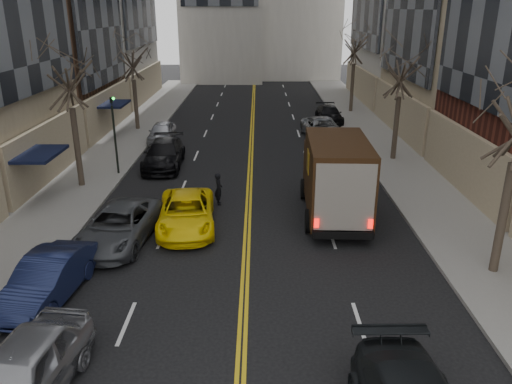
# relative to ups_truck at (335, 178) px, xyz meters

# --- Properties ---
(sidewalk_left) EXTENTS (4.00, 66.00, 0.15)m
(sidewalk_left) POSITION_rel_ups_truck_xyz_m (-12.88, 10.76, -1.76)
(sidewalk_left) COLOR slate
(sidewalk_left) RESTS_ON ground
(sidewalk_right) EXTENTS (4.00, 66.00, 0.15)m
(sidewalk_right) POSITION_rel_ups_truck_xyz_m (5.12, 10.76, -1.76)
(sidewalk_right) COLOR slate
(sidewalk_right) RESTS_ON ground
(tree_lf_mid) EXTENTS (3.20, 3.20, 8.91)m
(tree_lf_mid) POSITION_rel_ups_truck_xyz_m (-12.68, 3.76, 4.76)
(tree_lf_mid) COLOR #382D23
(tree_lf_mid) RESTS_ON sidewalk_left
(tree_lf_far) EXTENTS (3.20, 3.20, 8.12)m
(tree_lf_far) POSITION_rel_ups_truck_xyz_m (-12.68, 16.76, 4.19)
(tree_lf_far) COLOR #382D23
(tree_lf_far) RESTS_ON sidewalk_left
(tree_rt_mid) EXTENTS (3.20, 3.20, 8.32)m
(tree_rt_mid) POSITION_rel_ups_truck_xyz_m (4.92, 8.76, 4.33)
(tree_rt_mid) COLOR #382D23
(tree_rt_mid) RESTS_ON sidewalk_right
(tree_rt_far) EXTENTS (3.20, 3.20, 9.11)m
(tree_rt_far) POSITION_rel_ups_truck_xyz_m (4.92, 23.76, 4.90)
(tree_rt_far) COLOR #382D23
(tree_rt_far) RESTS_ON sidewalk_right
(traffic_signal) EXTENTS (0.29, 0.26, 4.70)m
(traffic_signal) POSITION_rel_ups_truck_xyz_m (-11.27, 5.75, 0.98)
(traffic_signal) COLOR black
(traffic_signal) RESTS_ON sidewalk_left
(ups_truck) EXTENTS (2.92, 6.74, 3.65)m
(ups_truck) POSITION_rel_ups_truck_xyz_m (0.00, 0.00, 0.00)
(ups_truck) COLOR black
(ups_truck) RESTS_ON ground
(taxi) EXTENTS (2.80, 5.25, 1.40)m
(taxi) POSITION_rel_ups_truck_xyz_m (-6.47, -1.33, -1.14)
(taxi) COLOR yellow
(taxi) RESTS_ON ground
(pedestrian) EXTENTS (0.48, 0.63, 1.55)m
(pedestrian) POSITION_rel_ups_truck_xyz_m (-5.30, 1.42, -1.06)
(pedestrian) COLOR black
(pedestrian) RESTS_ON ground
(parked_lf_a) EXTENTS (2.45, 4.92, 1.61)m
(parked_lf_a) POSITION_rel_ups_truck_xyz_m (-8.98, -11.46, -1.03)
(parked_lf_a) COLOR #94959A
(parked_lf_a) RESTS_ON ground
(parked_lf_b) EXTENTS (2.03, 4.57, 1.46)m
(parked_lf_b) POSITION_rel_ups_truck_xyz_m (-10.18, -6.90, -1.11)
(parked_lf_b) COLOR #111737
(parked_lf_b) RESTS_ON ground
(parked_lf_c) EXTENTS (2.92, 5.40, 1.44)m
(parked_lf_c) POSITION_rel_ups_truck_xyz_m (-8.98, -2.75, -1.12)
(parked_lf_c) COLOR #44474B
(parked_lf_c) RESTS_ON ground
(parked_lf_d) EXTENTS (2.32, 5.33, 1.53)m
(parked_lf_d) POSITION_rel_ups_truck_xyz_m (-8.98, 7.43, -1.07)
(parked_lf_d) COLOR black
(parked_lf_d) RESTS_ON ground
(parked_lf_e) EXTENTS (1.64, 4.02, 1.37)m
(parked_lf_e) POSITION_rel_ups_truck_xyz_m (-10.18, 13.34, -1.15)
(parked_lf_e) COLOR #ADAEB5
(parked_lf_e) RESTS_ON ground
(parked_rt_a) EXTENTS (2.10, 4.87, 1.56)m
(parked_rt_a) POSITION_rel_ups_truck_xyz_m (2.10, 8.69, -1.06)
(parked_rt_a) COLOR #53555B
(parked_rt_a) RESTS_ON ground
(parked_rt_b) EXTENTS (2.99, 5.52, 1.47)m
(parked_rt_b) POSITION_rel_ups_truck_xyz_m (1.22, 14.22, -1.10)
(parked_rt_b) COLOR #9A9DA1
(parked_rt_b) RESTS_ON ground
(parked_rt_c) EXTENTS (2.02, 4.62, 1.32)m
(parked_rt_c) POSITION_rel_ups_truck_xyz_m (2.42, 19.67, -1.18)
(parked_rt_c) COLOR black
(parked_rt_c) RESTS_ON ground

